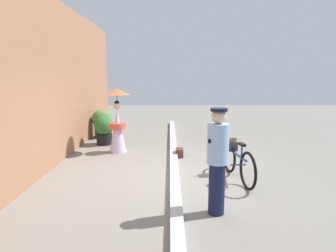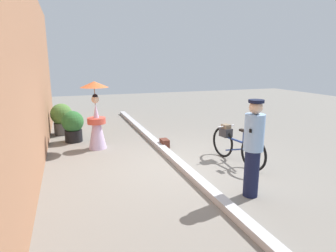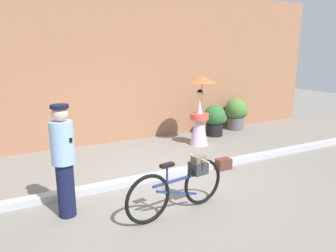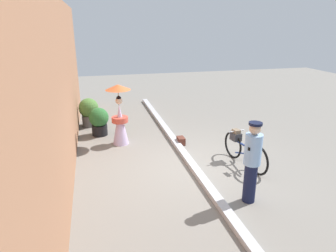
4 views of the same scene
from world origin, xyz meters
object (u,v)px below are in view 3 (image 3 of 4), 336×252
at_px(bicycle_near_officer, 181,185).
at_px(backpack_on_pavement, 224,164).
at_px(person_officer, 63,158).
at_px(potted_plant_by_door, 237,112).
at_px(person_with_parasol, 200,112).
at_px(potted_plant_small, 215,119).

bearing_deg(bicycle_near_officer, backpack_on_pavement, 34.34).
relative_size(bicycle_near_officer, backpack_on_pavement, 5.60).
bearing_deg(bicycle_near_officer, person_officer, 157.19).
height_order(bicycle_near_officer, potted_plant_by_door, potted_plant_by_door).
bearing_deg(person_with_parasol, potted_plant_by_door, 24.49).
bearing_deg(potted_plant_by_door, backpack_on_pavement, -133.12).
bearing_deg(potted_plant_small, bicycle_near_officer, -131.84).
height_order(bicycle_near_officer, person_officer, person_officer).
bearing_deg(person_officer, potted_plant_by_door, 28.50).
bearing_deg(person_officer, person_with_parasol, 30.46).
xyz_separation_m(person_with_parasol, potted_plant_small, (0.93, 0.59, -0.39)).
bearing_deg(person_with_parasol, bicycle_near_officer, -127.14).
distance_m(person_officer, potted_plant_by_door, 6.64).
distance_m(bicycle_near_officer, potted_plant_small, 4.74).
bearing_deg(person_officer, bicycle_near_officer, -22.81).
height_order(person_officer, potted_plant_small, person_officer).
distance_m(potted_plant_small, backpack_on_pavement, 2.80).
bearing_deg(backpack_on_pavement, potted_plant_small, 58.38).
distance_m(person_officer, potted_plant_small, 5.58).
xyz_separation_m(person_with_parasol, potted_plant_by_door, (1.99, 0.90, -0.34)).
height_order(person_officer, potted_plant_by_door, person_officer).
distance_m(bicycle_near_officer, potted_plant_by_door, 5.71).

